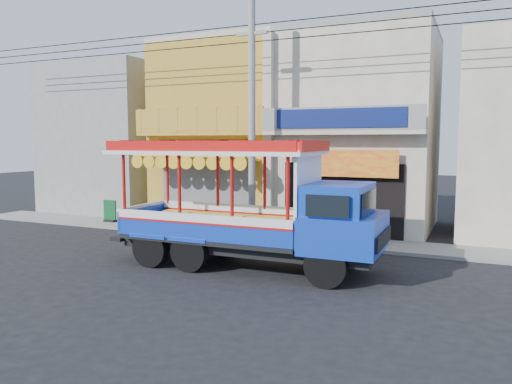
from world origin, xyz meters
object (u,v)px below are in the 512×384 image
songthaew_truck (265,208)px  potted_plant_b (327,227)px  utility_pole (256,105)px  potted_plant_a (339,226)px  green_sign (110,213)px

songthaew_truck → potted_plant_b: songthaew_truck is taller
utility_pole → potted_plant_a: utility_pole is taller
utility_pole → potted_plant_b: (2.69, 0.18, -4.35)m
songthaew_truck → green_sign: 10.52m
utility_pole → potted_plant_a: bearing=14.9°
green_sign → potted_plant_b: bearing=-3.0°
green_sign → potted_plant_b: size_ratio=0.87×
green_sign → potted_plant_a: (10.46, 0.08, 0.12)m
potted_plant_b → songthaew_truck: bearing=146.9°
songthaew_truck → potted_plant_a: bearing=77.4°
songthaew_truck → potted_plant_b: 4.15m
utility_pole → potted_plant_a: 5.36m
green_sign → potted_plant_b: potted_plant_b is taller
green_sign → potted_plant_b: (10.17, -0.53, 0.15)m
songthaew_truck → utility_pole: bearing=117.6°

